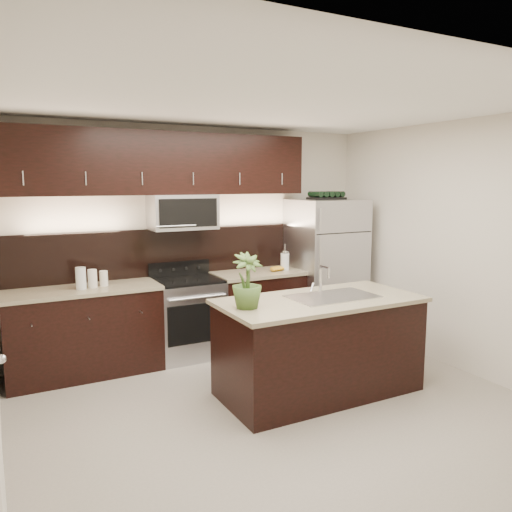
{
  "coord_description": "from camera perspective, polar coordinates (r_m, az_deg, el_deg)",
  "views": [
    {
      "loc": [
        -2.18,
        -3.7,
        2.04
      ],
      "look_at": [
        0.05,
        0.55,
        1.33
      ],
      "focal_mm": 35.0,
      "sensor_mm": 36.0,
      "label": 1
    }
  ],
  "objects": [
    {
      "name": "sink_faucet",
      "position": [
        4.92,
        8.69,
        -4.42
      ],
      "size": [
        0.84,
        0.5,
        0.28
      ],
      "color": "silver",
      "rests_on": "island"
    },
    {
      "name": "room_walls",
      "position": [
        4.22,
        1.74,
        3.72
      ],
      "size": [
        4.52,
        4.02,
        2.71
      ],
      "color": "beige",
      "rests_on": "ground"
    },
    {
      "name": "counter_run",
      "position": [
        5.88,
        -9.68,
        -7.2
      ],
      "size": [
        3.51,
        0.65,
        0.94
      ],
      "color": "black",
      "rests_on": "ground"
    },
    {
      "name": "french_press",
      "position": [
        6.31,
        3.32,
        -0.51
      ],
      "size": [
        0.11,
        0.11,
        0.32
      ],
      "rotation": [
        0.0,
        0.0,
        0.1
      ],
      "color": "silver",
      "rests_on": "counter_run"
    },
    {
      "name": "wine_rack",
      "position": [
        6.57,
        8.05,
        6.84
      ],
      "size": [
        0.45,
        0.28,
        0.1
      ],
      "color": "black",
      "rests_on": "refrigerator"
    },
    {
      "name": "canisters",
      "position": [
        5.52,
        -18.48,
        -2.44
      ],
      "size": [
        0.34,
        0.16,
        0.23
      ],
      "rotation": [
        0.0,
        0.0,
        0.24
      ],
      "color": "silver",
      "rests_on": "counter_run"
    },
    {
      "name": "ground",
      "position": [
        4.76,
        2.63,
        -16.99
      ],
      "size": [
        4.5,
        4.5,
        0.0
      ],
      "primitive_type": "plane",
      "color": "gray",
      "rests_on": "ground"
    },
    {
      "name": "plant",
      "position": [
        4.38,
        -1.05,
        -2.85
      ],
      "size": [
        0.29,
        0.29,
        0.49
      ],
      "primitive_type": "imported",
      "rotation": [
        0.0,
        0.0,
        0.07
      ],
      "color": "#3B5723",
      "rests_on": "island"
    },
    {
      "name": "bananas",
      "position": [
        6.21,
        1.91,
        -1.5
      ],
      "size": [
        0.23,
        0.19,
        0.06
      ],
      "primitive_type": "ellipsoid",
      "rotation": [
        0.0,
        0.0,
        0.21
      ],
      "color": "gold",
      "rests_on": "counter_run"
    },
    {
      "name": "refrigerator",
      "position": [
        6.66,
        7.88,
        -1.42
      ],
      "size": [
        0.88,
        0.79,
        1.82
      ],
      "primitive_type": "cube",
      "color": "#B2B2B7",
      "rests_on": "ground"
    },
    {
      "name": "island",
      "position": [
        4.95,
        7.21,
        -10.11
      ],
      "size": [
        1.96,
        0.96,
        0.94
      ],
      "color": "black",
      "rests_on": "ground"
    },
    {
      "name": "upper_fixtures",
      "position": [
        5.81,
        -10.29,
        9.27
      ],
      "size": [
        3.49,
        0.4,
        1.66
      ],
      "color": "black",
      "rests_on": "counter_run"
    }
  ]
}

